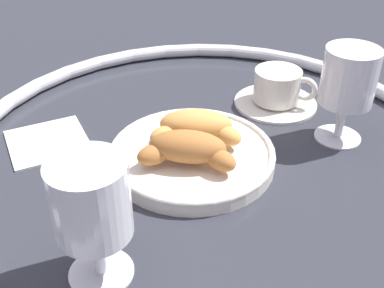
% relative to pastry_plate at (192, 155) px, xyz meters
% --- Properties ---
extents(ground_plane, '(2.20, 2.20, 0.00)m').
position_rel_pastry_plate_xyz_m(ground_plane, '(-0.03, -0.02, -0.01)').
color(ground_plane, '#2D3038').
extents(table_chrome_rim, '(0.71, 0.71, 0.02)m').
position_rel_pastry_plate_xyz_m(table_chrome_rim, '(-0.03, -0.02, -0.00)').
color(table_chrome_rim, silver).
rests_on(table_chrome_rim, ground_plane).
extents(pastry_plate, '(0.23, 0.23, 0.02)m').
position_rel_pastry_plate_xyz_m(pastry_plate, '(0.00, 0.00, 0.00)').
color(pastry_plate, silver).
rests_on(pastry_plate, ground_plane).
extents(croissant_large, '(0.13, 0.09, 0.04)m').
position_rel_pastry_plate_xyz_m(croissant_large, '(-0.01, -0.02, 0.03)').
color(croissant_large, '#D6994C').
rests_on(croissant_large, pastry_plate).
extents(croissant_small, '(0.13, 0.09, 0.04)m').
position_rel_pastry_plate_xyz_m(croissant_small, '(0.01, 0.03, 0.03)').
color(croissant_small, '#AD6B33').
rests_on(croissant_small, pastry_plate).
extents(coffee_cup_near, '(0.14, 0.14, 0.06)m').
position_rel_pastry_plate_xyz_m(coffee_cup_near, '(-0.17, -0.13, 0.01)').
color(coffee_cup_near, silver).
rests_on(coffee_cup_near, ground_plane).
extents(juice_glass_left, '(0.08, 0.08, 0.14)m').
position_rel_pastry_plate_xyz_m(juice_glass_left, '(0.14, 0.17, 0.08)').
color(juice_glass_left, white).
rests_on(juice_glass_left, ground_plane).
extents(juice_glass_right, '(0.08, 0.08, 0.14)m').
position_rel_pastry_plate_xyz_m(juice_glass_right, '(-0.22, -0.01, 0.08)').
color(juice_glass_right, white).
rests_on(juice_glass_right, ground_plane).
extents(folded_napkin, '(0.13, 0.13, 0.01)m').
position_rel_pastry_plate_xyz_m(folded_napkin, '(0.20, -0.09, -0.01)').
color(folded_napkin, silver).
rests_on(folded_napkin, ground_plane).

